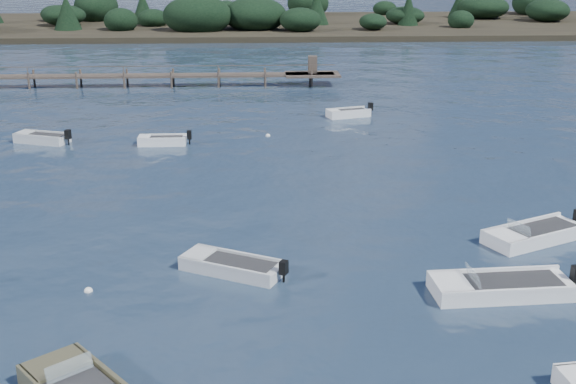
{
  "coord_description": "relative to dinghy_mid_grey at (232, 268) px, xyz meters",
  "views": [
    {
      "loc": [
        -1.49,
        -18.64,
        12.02
      ],
      "look_at": [
        0.09,
        14.0,
        1.0
      ],
      "focal_mm": 45.0,
      "sensor_mm": 36.0,
      "label": 1
    }
  ],
  "objects": [
    {
      "name": "ground",
      "position": [
        2.43,
        52.72,
        -0.15
      ],
      "size": [
        400.0,
        400.0,
        0.0
      ],
      "primitive_type": "plane",
      "color": "#19273A",
      "rests_on": "ground"
    },
    {
      "name": "dinghy_mid_grey",
      "position": [
        0.0,
        0.0,
        0.0
      ],
      "size": [
        4.31,
        3.22,
        1.11
      ],
      "color": "silver",
      "rests_on": "ground"
    },
    {
      "name": "dinghy_mid_white_a",
      "position": [
        9.91,
        -2.4,
        0.02
      ],
      "size": [
        5.57,
        2.19,
        1.29
      ],
      "color": "white",
      "rests_on": "ground"
    },
    {
      "name": "dinghy_mid_white_b",
      "position": [
        13.09,
        2.62,
        0.02
      ],
      "size": [
        5.07,
        3.65,
        1.27
      ],
      "color": "white",
      "rests_on": "ground"
    },
    {
      "name": "tender_far_grey_b",
      "position": [
        8.08,
        27.24,
        0.02
      ],
      "size": [
        3.67,
        2.14,
        1.23
      ],
      "color": "white",
      "rests_on": "ground"
    },
    {
      "name": "tender_far_white",
      "position": [
        -4.99,
        19.69,
        0.02
      ],
      "size": [
        3.41,
        1.22,
        1.17
      ],
      "color": "white",
      "rests_on": "ground"
    },
    {
      "name": "tender_far_grey",
      "position": [
        -12.93,
        20.63,
        0.02
      ],
      "size": [
        3.94,
        2.49,
        1.25
      ],
      "color": "silver",
      "rests_on": "ground"
    },
    {
      "name": "buoy_b",
      "position": [
        11.69,
        -1.72,
        -0.15
      ],
      "size": [
        0.32,
        0.32,
        0.32
      ],
      "primitive_type": "sphere",
      "color": "white",
      "rests_on": "ground"
    },
    {
      "name": "buoy_c",
      "position": [
        -5.29,
        -1.47,
        -0.15
      ],
      "size": [
        0.32,
        0.32,
        0.32
      ],
      "primitive_type": "sphere",
      "color": "white",
      "rests_on": "ground"
    },
    {
      "name": "buoy_e",
      "position": [
        1.87,
        21.59,
        -0.15
      ],
      "size": [
        0.32,
        0.32,
        0.32
      ],
      "primitive_type": "sphere",
      "color": "white",
      "rests_on": "ground"
    },
    {
      "name": "jetty",
      "position": [
        -19.31,
        40.71,
        0.83
      ],
      "size": [
        64.5,
        3.2,
        3.4
      ],
      "color": "#4B4037",
      "rests_on": "ground"
    },
    {
      "name": "far_headland",
      "position": [
        27.43,
        92.72,
        1.81
      ],
      "size": [
        190.0,
        40.0,
        5.8
      ],
      "color": "black",
      "rests_on": "ground"
    }
  ]
}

